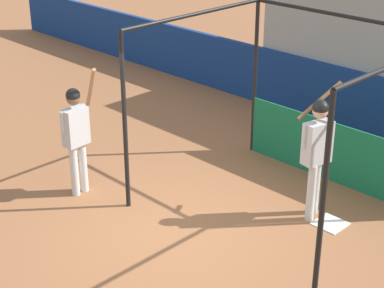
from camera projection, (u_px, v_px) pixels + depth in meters
name	position (u px, v px, depth m)	size (l,w,h in m)	color
ground_plane	(177.00, 234.00, 9.38)	(60.00, 60.00, 0.00)	#935B38
outfield_wall	(368.00, 106.00, 12.44)	(24.00, 0.12, 1.25)	navy
batting_cage	(316.00, 125.00, 10.07)	(3.60, 3.09, 2.84)	black
home_plate	(330.00, 224.00, 9.63)	(0.44, 0.44, 0.02)	white
player_batter	(317.00, 147.00, 9.39)	(0.55, 0.92, 2.01)	silver
player_waiting	(76.00, 131.00, 10.10)	(0.55, 0.74, 2.12)	silver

